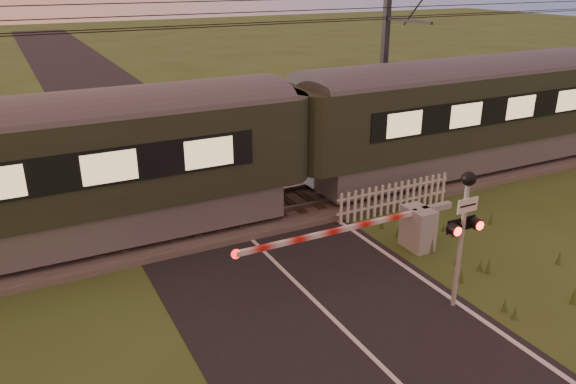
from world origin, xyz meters
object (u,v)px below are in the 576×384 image
train (291,139)px  catenary_mast (385,72)px  boom_gate (410,228)px  picket_fence (395,198)px  crossing_signal (464,216)px

train → catenary_mast: catenary_mast is taller
train → boom_gate: train is taller
picket_fence → train: bearing=143.0°
crossing_signal → catenary_mast: 9.95m
crossing_signal → picket_fence: (1.97, 4.70, -1.65)m
train → picket_fence: 3.56m
train → crossing_signal: (0.54, -6.59, -0.03)m
boom_gate → crossing_signal: (-0.83, -2.56, 1.51)m
picket_fence → catenary_mast: size_ratio=0.61×
train → boom_gate: bearing=-71.2°
boom_gate → catenary_mast: (3.59, 6.25, 2.81)m
crossing_signal → catenary_mast: catenary_mast is taller
crossing_signal → picket_fence: crossing_signal is taller
train → boom_gate: size_ratio=6.50×
boom_gate → picket_fence: (1.14, 2.14, -0.14)m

